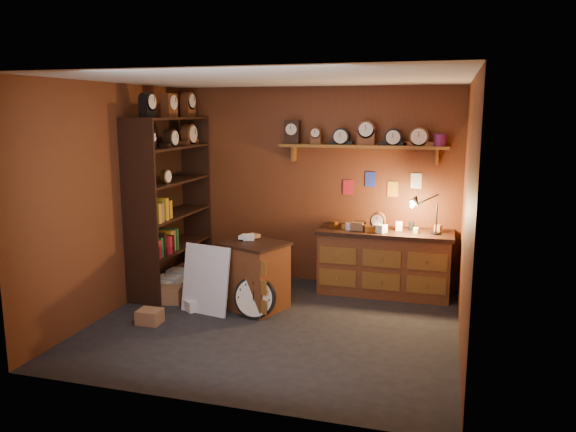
% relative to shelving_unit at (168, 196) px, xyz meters
% --- Properties ---
extents(floor, '(4.00, 4.00, 0.00)m').
position_rel_shelving_unit_xyz_m(floor, '(1.79, -0.98, -1.25)').
color(floor, black).
rests_on(floor, ground).
extents(room_shell, '(4.02, 3.62, 2.71)m').
position_rel_shelving_unit_xyz_m(room_shell, '(1.84, -0.87, 0.47)').
color(room_shell, brown).
rests_on(room_shell, ground).
extents(shelving_unit, '(0.47, 1.60, 2.58)m').
position_rel_shelving_unit_xyz_m(shelving_unit, '(0.00, 0.00, 0.00)').
color(shelving_unit, black).
rests_on(shelving_unit, ground).
extents(workbench, '(1.74, 0.66, 1.36)m').
position_rel_shelving_unit_xyz_m(workbench, '(2.84, 0.49, -0.78)').
color(workbench, brown).
rests_on(workbench, ground).
extents(low_cabinet, '(0.90, 0.84, 0.91)m').
position_rel_shelving_unit_xyz_m(low_cabinet, '(1.39, -0.51, -0.81)').
color(low_cabinet, brown).
rests_on(low_cabinet, ground).
extents(big_round_clock, '(0.50, 0.17, 0.50)m').
position_rel_shelving_unit_xyz_m(big_round_clock, '(1.51, -0.82, -1.01)').
color(big_round_clock, black).
rests_on(big_round_clock, ground).
extents(white_panel, '(0.65, 0.29, 0.83)m').
position_rel_shelving_unit_xyz_m(white_panel, '(0.89, -0.81, -1.25)').
color(white_panel, silver).
rests_on(white_panel, ground).
extents(mini_fridge, '(0.59, 0.61, 0.50)m').
position_rel_shelving_unit_xyz_m(mini_fridge, '(1.33, 0.01, -1.00)').
color(mini_fridge, silver).
rests_on(mini_fridge, ground).
extents(floor_box_a, '(0.27, 0.23, 0.16)m').
position_rel_shelving_unit_xyz_m(floor_box_a, '(0.42, -1.32, -1.17)').
color(floor_box_a, '#9A6943').
rests_on(floor_box_a, ground).
extents(floor_box_b, '(0.33, 0.34, 0.13)m').
position_rel_shelving_unit_xyz_m(floor_box_b, '(0.72, -0.76, -1.19)').
color(floor_box_b, white).
rests_on(floor_box_b, ground).
extents(floor_box_c, '(0.32, 0.28, 0.21)m').
position_rel_shelving_unit_xyz_m(floor_box_c, '(0.31, -0.63, -1.15)').
color(floor_box_c, '#9A6943').
rests_on(floor_box_c, ground).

